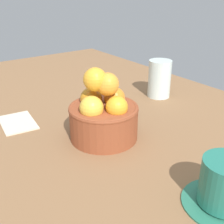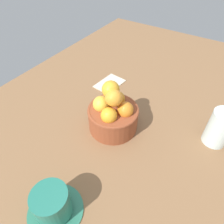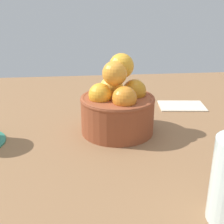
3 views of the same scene
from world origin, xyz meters
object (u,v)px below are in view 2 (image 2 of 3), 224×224
object	(u,v)px
terracotta_bowl	(113,113)
coffee_cup	(53,204)
folded_napkin	(110,83)
water_glass	(220,128)

from	to	relation	value
terracotta_bowl	coffee_cup	distance (cm)	27.92
folded_napkin	water_glass	bearing A→B (deg)	80.43
folded_napkin	coffee_cup	bearing A→B (deg)	19.06
coffee_cup	water_glass	bearing A→B (deg)	147.93
water_glass	folded_napkin	bearing A→B (deg)	-99.57
coffee_cup	water_glass	size ratio (longest dim) A/B	1.13
terracotta_bowl	coffee_cup	xyz separation A→B (cm)	(27.69, 2.86, -2.07)
terracotta_bowl	folded_napkin	size ratio (longest dim) A/B	1.40
water_glass	folded_napkin	size ratio (longest dim) A/B	0.96
terracotta_bowl	water_glass	bearing A→B (deg)	112.09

